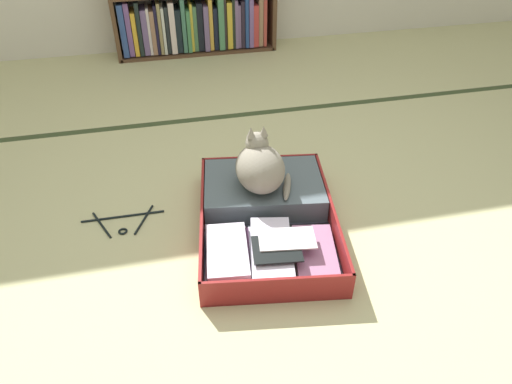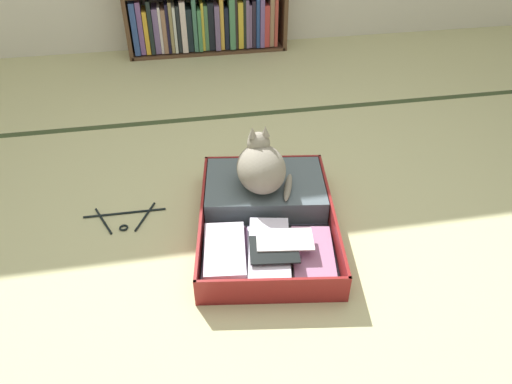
# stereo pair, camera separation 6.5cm
# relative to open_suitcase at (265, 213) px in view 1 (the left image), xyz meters

# --- Properties ---
(ground_plane) EXTENTS (10.00, 10.00, 0.00)m
(ground_plane) POSITION_rel_open_suitcase_xyz_m (0.02, -0.14, -0.06)
(ground_plane) COLOR #C6C38E
(tatami_border) EXTENTS (4.80, 0.05, 0.00)m
(tatami_border) POSITION_rel_open_suitcase_xyz_m (0.02, 1.02, -0.05)
(tatami_border) COLOR #374527
(tatami_border) RESTS_ON ground_plane
(open_suitcase) EXTENTS (0.69, 0.90, 0.13)m
(open_suitcase) POSITION_rel_open_suitcase_xyz_m (0.00, 0.00, 0.00)
(open_suitcase) COLOR maroon
(open_suitcase) RESTS_ON ground_plane
(black_cat) EXTENTS (0.27, 0.28, 0.28)m
(black_cat) POSITION_rel_open_suitcase_xyz_m (0.00, 0.11, 0.18)
(black_cat) COLOR gray
(black_cat) RESTS_ON open_suitcase
(clothes_hanger) EXTENTS (0.37, 0.19, 0.01)m
(clothes_hanger) POSITION_rel_open_suitcase_xyz_m (-0.63, 0.14, -0.05)
(clothes_hanger) COLOR black
(clothes_hanger) RESTS_ON ground_plane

